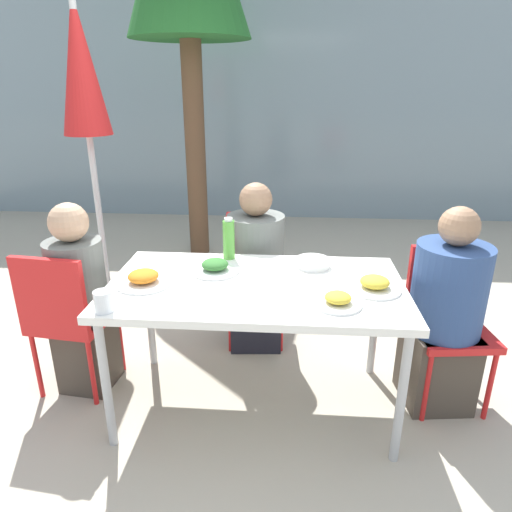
# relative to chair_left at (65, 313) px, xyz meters

# --- Properties ---
(ground_plane) EXTENTS (24.00, 24.00, 0.00)m
(ground_plane) POSITION_rel_chair_left_xyz_m (1.06, -0.04, -0.52)
(ground_plane) COLOR #B2A893
(building_facade) EXTENTS (10.00, 0.20, 3.00)m
(building_facade) POSITION_rel_chair_left_xyz_m (1.06, 3.95, 0.98)
(building_facade) COLOR gray
(building_facade) RESTS_ON ground
(dining_table) EXTENTS (1.51, 0.84, 0.75)m
(dining_table) POSITION_rel_chair_left_xyz_m (1.06, -0.04, 0.18)
(dining_table) COLOR white
(dining_table) RESTS_ON ground
(chair_left) EXTENTS (0.44, 0.44, 0.88)m
(chair_left) POSITION_rel_chair_left_xyz_m (0.00, 0.00, 0.00)
(chair_left) COLOR red
(chair_left) RESTS_ON ground
(person_left) EXTENTS (0.31, 0.31, 1.12)m
(person_left) POSITION_rel_chair_left_xyz_m (0.06, 0.07, 0.02)
(person_left) COLOR #473D33
(person_left) RESTS_ON ground
(chair_right) EXTENTS (0.44, 0.44, 0.88)m
(chair_right) POSITION_rel_chair_left_xyz_m (2.11, 0.16, 0.00)
(chair_right) COLOR red
(chair_right) RESTS_ON ground
(person_right) EXTENTS (0.38, 0.38, 1.14)m
(person_right) POSITION_rel_chair_left_xyz_m (2.07, 0.07, 0.01)
(person_right) COLOR #473D33
(person_right) RESTS_ON ground
(chair_far) EXTENTS (0.43, 0.43, 0.88)m
(chair_far) POSITION_rel_chair_left_xyz_m (0.93, 0.67, 0.00)
(chair_far) COLOR red
(chair_far) RESTS_ON ground
(person_far) EXTENTS (0.37, 0.37, 1.13)m
(person_far) POSITION_rel_chair_left_xyz_m (1.01, 0.63, 0.01)
(person_far) COLOR black
(person_far) RESTS_ON ground
(closed_umbrella) EXTENTS (0.36, 0.36, 2.25)m
(closed_umbrella) POSITION_rel_chair_left_xyz_m (-0.15, 0.93, 1.16)
(closed_umbrella) COLOR #333333
(closed_umbrella) RESTS_ON ground
(plate_0) EXTENTS (0.22, 0.22, 0.06)m
(plate_0) POSITION_rel_chair_left_xyz_m (1.46, -0.26, 0.26)
(plate_0) COLOR white
(plate_0) RESTS_ON dining_table
(plate_1) EXTENTS (0.26, 0.26, 0.07)m
(plate_1) POSITION_rel_chair_left_xyz_m (0.83, 0.10, 0.26)
(plate_1) COLOR white
(plate_1) RESTS_ON dining_table
(plate_2) EXTENTS (0.28, 0.28, 0.08)m
(plate_2) POSITION_rel_chair_left_xyz_m (0.50, -0.09, 0.26)
(plate_2) COLOR white
(plate_2) RESTS_ON dining_table
(plate_3) EXTENTS (0.26, 0.26, 0.07)m
(plate_3) POSITION_rel_chair_left_xyz_m (1.65, -0.07, 0.26)
(plate_3) COLOR white
(plate_3) RESTS_ON dining_table
(bottle) EXTENTS (0.07, 0.07, 0.24)m
(bottle) POSITION_rel_chair_left_xyz_m (0.88, 0.30, 0.35)
(bottle) COLOR #51A338
(bottle) RESTS_ON dining_table
(drinking_cup) EXTENTS (0.08, 0.08, 0.10)m
(drinking_cup) POSITION_rel_chair_left_xyz_m (0.41, -0.40, 0.28)
(drinking_cup) COLOR white
(drinking_cup) RESTS_ON dining_table
(salad_bowl) EXTENTS (0.19, 0.19, 0.05)m
(salad_bowl) POSITION_rel_chair_left_xyz_m (1.36, 0.21, 0.26)
(salad_bowl) COLOR white
(salad_bowl) RESTS_ON dining_table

